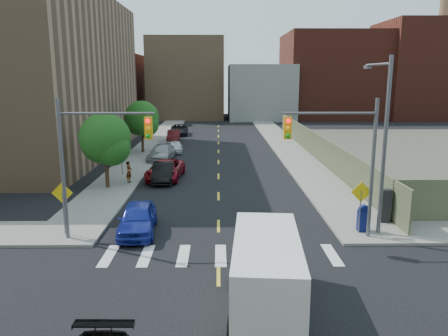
{
  "coord_description": "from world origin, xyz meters",
  "views": [
    {
      "loc": [
        0.02,
        -14.63,
        8.03
      ],
      "look_at": [
        0.37,
        13.84,
        2.0
      ],
      "focal_mm": 35.0,
      "sensor_mm": 36.0,
      "label": 1
    }
  ],
  "objects_px": {
    "parked_car_red": "(165,170)",
    "parked_car_maroon": "(174,136)",
    "parked_car_blue": "(138,219)",
    "parked_car_white": "(175,147)",
    "mailbox": "(364,218)",
    "parked_car_silver": "(162,153)",
    "parked_car_grey": "(179,130)",
    "parked_car_black": "(163,172)",
    "pedestrian_east": "(385,205)",
    "cargo_van": "(266,271)",
    "payphone": "(385,205)",
    "pedestrian_west": "(129,172)"
  },
  "relations": [
    {
      "from": "cargo_van",
      "to": "pedestrian_east",
      "type": "xyz_separation_m",
      "value": [
        7.54,
        8.89,
        -0.34
      ]
    },
    {
      "from": "parked_car_blue",
      "to": "mailbox",
      "type": "relative_size",
      "value": 3.25
    },
    {
      "from": "parked_car_blue",
      "to": "parked_car_maroon",
      "type": "relative_size",
      "value": 1.03
    },
    {
      "from": "parked_car_white",
      "to": "cargo_van",
      "type": "distance_m",
      "value": 32.52
    },
    {
      "from": "parked_car_red",
      "to": "payphone",
      "type": "distance_m",
      "value": 17.24
    },
    {
      "from": "parked_car_black",
      "to": "parked_car_silver",
      "type": "height_order",
      "value": "parked_car_silver"
    },
    {
      "from": "parked_car_black",
      "to": "pedestrian_east",
      "type": "xyz_separation_m",
      "value": [
        13.45,
        -10.0,
        0.32
      ]
    },
    {
      "from": "parked_car_red",
      "to": "pedestrian_east",
      "type": "relative_size",
      "value": 2.99
    },
    {
      "from": "pedestrian_east",
      "to": "parked_car_silver",
      "type": "bearing_deg",
      "value": -32.14
    },
    {
      "from": "cargo_van",
      "to": "mailbox",
      "type": "bearing_deg",
      "value": 56.15
    },
    {
      "from": "parked_car_grey",
      "to": "pedestrian_west",
      "type": "xyz_separation_m",
      "value": [
        -1.21,
        -28.19,
        0.25
      ]
    },
    {
      "from": "parked_car_blue",
      "to": "cargo_van",
      "type": "distance_m",
      "value": 9.59
    },
    {
      "from": "pedestrian_west",
      "to": "parked_car_red",
      "type": "bearing_deg",
      "value": -44.16
    },
    {
      "from": "parked_car_blue",
      "to": "parked_car_maroon",
      "type": "height_order",
      "value": "parked_car_blue"
    },
    {
      "from": "parked_car_black",
      "to": "payphone",
      "type": "distance_m",
      "value": 16.79
    },
    {
      "from": "parked_car_blue",
      "to": "mailbox",
      "type": "xyz_separation_m",
      "value": [
        11.7,
        -0.25,
        0.05
      ]
    },
    {
      "from": "parked_car_grey",
      "to": "cargo_van",
      "type": "height_order",
      "value": "cargo_van"
    },
    {
      "from": "parked_car_grey",
      "to": "parked_car_silver",
      "type": "bearing_deg",
      "value": -92.0
    },
    {
      "from": "pedestrian_east",
      "to": "cargo_van",
      "type": "bearing_deg",
      "value": 69.28
    },
    {
      "from": "parked_car_white",
      "to": "mailbox",
      "type": "relative_size",
      "value": 2.62
    },
    {
      "from": "parked_car_blue",
      "to": "parked_car_white",
      "type": "relative_size",
      "value": 1.24
    },
    {
      "from": "cargo_van",
      "to": "pedestrian_west",
      "type": "relative_size",
      "value": 3.68
    },
    {
      "from": "parked_car_blue",
      "to": "pedestrian_west",
      "type": "relative_size",
      "value": 2.8
    },
    {
      "from": "mailbox",
      "to": "parked_car_blue",
      "type": "bearing_deg",
      "value": 173.81
    },
    {
      "from": "parked_car_maroon",
      "to": "pedestrian_west",
      "type": "relative_size",
      "value": 2.71
    },
    {
      "from": "parked_car_silver",
      "to": "pedestrian_west",
      "type": "bearing_deg",
      "value": -91.58
    },
    {
      "from": "pedestrian_east",
      "to": "parked_car_white",
      "type": "bearing_deg",
      "value": -39.47
    },
    {
      "from": "parked_car_silver",
      "to": "cargo_van",
      "type": "height_order",
      "value": "cargo_van"
    },
    {
      "from": "cargo_van",
      "to": "mailbox",
      "type": "xyz_separation_m",
      "value": [
        5.84,
        7.32,
        -0.57
      ]
    },
    {
      "from": "parked_car_silver",
      "to": "pedestrian_west",
      "type": "distance_m",
      "value": 9.65
    },
    {
      "from": "parked_car_black",
      "to": "parked_car_maroon",
      "type": "xyz_separation_m",
      "value": [
        -1.25,
        20.45,
        -0.01
      ]
    },
    {
      "from": "parked_car_black",
      "to": "parked_car_white",
      "type": "distance_m",
      "value": 13.02
    },
    {
      "from": "parked_car_blue",
      "to": "parked_car_red",
      "type": "height_order",
      "value": "parked_car_blue"
    },
    {
      "from": "parked_car_black",
      "to": "pedestrian_east",
      "type": "height_order",
      "value": "pedestrian_east"
    },
    {
      "from": "parked_car_silver",
      "to": "mailbox",
      "type": "height_order",
      "value": "mailbox"
    },
    {
      "from": "parked_car_maroon",
      "to": "pedestrian_east",
      "type": "height_order",
      "value": "pedestrian_east"
    },
    {
      "from": "parked_car_black",
      "to": "parked_car_blue",
      "type": "bearing_deg",
      "value": -92.56
    },
    {
      "from": "parked_car_silver",
      "to": "parked_car_grey",
      "type": "relative_size",
      "value": 1.01
    },
    {
      "from": "parked_car_grey",
      "to": "parked_car_black",
      "type": "bearing_deg",
      "value": -89.37
    },
    {
      "from": "parked_car_grey",
      "to": "pedestrian_east",
      "type": "bearing_deg",
      "value": -70.46
    },
    {
      "from": "parked_car_blue",
      "to": "parked_car_silver",
      "type": "bearing_deg",
      "value": 89.4
    },
    {
      "from": "parked_car_white",
      "to": "parked_car_grey",
      "type": "relative_size",
      "value": 0.71
    },
    {
      "from": "parked_car_white",
      "to": "cargo_van",
      "type": "xyz_separation_m",
      "value": [
        6.25,
        -31.91,
        0.77
      ]
    },
    {
      "from": "parked_car_white",
      "to": "cargo_van",
      "type": "relative_size",
      "value": 0.61
    },
    {
      "from": "pedestrian_east",
      "to": "parked_car_black",
      "type": "bearing_deg",
      "value": -17.04
    },
    {
      "from": "parked_car_white",
      "to": "pedestrian_west",
      "type": "relative_size",
      "value": 2.26
    },
    {
      "from": "parked_car_blue",
      "to": "parked_car_grey",
      "type": "relative_size",
      "value": 0.89
    },
    {
      "from": "parked_car_silver",
      "to": "pedestrian_east",
      "type": "height_order",
      "value": "pedestrian_east"
    },
    {
      "from": "parked_car_grey",
      "to": "pedestrian_west",
      "type": "bearing_deg",
      "value": -94.46
    },
    {
      "from": "parked_car_red",
      "to": "parked_car_maroon",
      "type": "bearing_deg",
      "value": 98.08
    }
  ]
}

